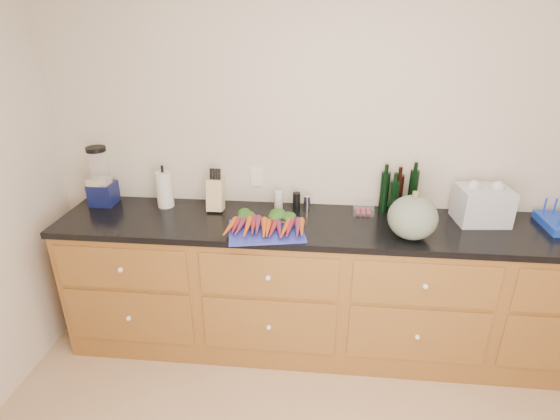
# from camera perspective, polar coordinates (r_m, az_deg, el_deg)

# --- Properties ---
(wall_back) EXTENTS (4.10, 0.05, 2.60)m
(wall_back) POSITION_cam_1_polar(r_m,az_deg,el_deg) (2.92, 8.76, 7.36)
(wall_back) COLOR beige
(wall_back) RESTS_ON ground
(cabinets) EXTENTS (3.60, 0.64, 0.90)m
(cabinets) POSITION_cam_1_polar(r_m,az_deg,el_deg) (2.99, 8.00, -10.31)
(cabinets) COLOR brown
(cabinets) RESTS_ON ground
(countertop) EXTENTS (3.64, 0.62, 0.04)m
(countertop) POSITION_cam_1_polar(r_m,az_deg,el_deg) (2.76, 8.55, -2.16)
(countertop) COLOR black
(countertop) RESTS_ON cabinets
(cutting_board) EXTENTS (0.50, 0.42, 0.01)m
(cutting_board) POSITION_cam_1_polar(r_m,az_deg,el_deg) (2.61, -1.81, -2.75)
(cutting_board) COLOR #2935AB
(cutting_board) RESTS_ON countertop
(carrots) EXTENTS (0.48, 0.33, 0.06)m
(carrots) POSITION_cam_1_polar(r_m,az_deg,el_deg) (2.63, -1.72, -1.78)
(carrots) COLOR #C94E17
(carrots) RESTS_ON cutting_board
(squash) EXTENTS (0.28, 0.28, 0.25)m
(squash) POSITION_cam_1_polar(r_m,az_deg,el_deg) (2.61, 16.94, -0.94)
(squash) COLOR #576555
(squash) RESTS_ON countertop
(blender_appliance) EXTENTS (0.16, 0.16, 0.40)m
(blender_appliance) POSITION_cam_1_polar(r_m,az_deg,el_deg) (3.18, -22.36, 3.69)
(blender_appliance) COLOR #0E1444
(blender_appliance) RESTS_ON countertop
(paper_towel) EXTENTS (0.11, 0.11, 0.24)m
(paper_towel) POSITION_cam_1_polar(r_m,az_deg,el_deg) (3.02, -14.86, 2.62)
(paper_towel) COLOR silver
(paper_towel) RESTS_ON countertop
(knife_block) EXTENTS (0.10, 0.10, 0.21)m
(knife_block) POSITION_cam_1_polar(r_m,az_deg,el_deg) (2.91, -8.40, 1.96)
(knife_block) COLOR tan
(knife_block) RESTS_ON countertop
(grinder_salt) EXTENTS (0.06, 0.06, 0.13)m
(grinder_salt) POSITION_cam_1_polar(r_m,az_deg,el_deg) (2.89, -0.19, 1.24)
(grinder_salt) COLOR silver
(grinder_salt) RESTS_ON countertop
(grinder_pepper) EXTENTS (0.05, 0.05, 0.12)m
(grinder_pepper) POSITION_cam_1_polar(r_m,az_deg,el_deg) (2.89, 2.17, 1.11)
(grinder_pepper) COLOR black
(grinder_pepper) RESTS_ON countertop
(canister_chrome) EXTENTS (0.04, 0.04, 0.10)m
(canister_chrome) POSITION_cam_1_polar(r_m,az_deg,el_deg) (2.89, 3.54, 0.87)
(canister_chrome) COLOR silver
(canister_chrome) RESTS_ON countertop
(tomato_box) EXTENTS (0.13, 0.10, 0.06)m
(tomato_box) POSITION_cam_1_polar(r_m,az_deg,el_deg) (2.90, 10.83, 0.12)
(tomato_box) COLOR white
(tomato_box) RESTS_ON countertop
(bottles) EXTENTS (0.24, 0.12, 0.29)m
(bottles) POSITION_cam_1_polar(r_m,az_deg,el_deg) (2.93, 15.09, 2.07)
(bottles) COLOR black
(bottles) RESTS_ON countertop
(grocery_bag) EXTENTS (0.32, 0.27, 0.22)m
(grocery_bag) POSITION_cam_1_polar(r_m,az_deg,el_deg) (2.98, 24.89, 0.60)
(grocery_bag) COLOR silver
(grocery_bag) RESTS_ON countertop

